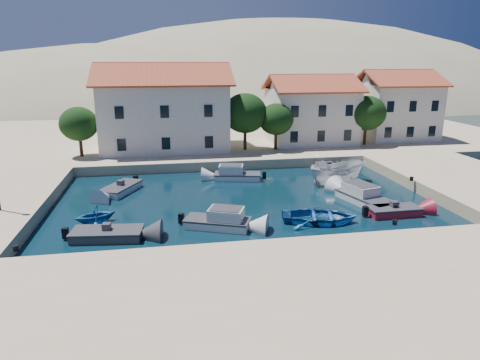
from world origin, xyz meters
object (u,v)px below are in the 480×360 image
building_left (164,106)px  boat_east (337,183)px  building_right (396,104)px  rowboat_south (319,222)px  cabin_cruiser_south (217,221)px  building_mid (311,108)px  cabin_cruiser_east (366,197)px

building_left → boat_east: bearing=-42.6°
building_right → rowboat_south: bearing=-127.6°
building_left → cabin_cruiser_south: 24.10m
building_left → building_mid: building_left is taller
building_right → building_mid: bearing=-175.2°
rowboat_south → boat_east: 10.49m
building_left → building_right: bearing=3.8°
boat_east → cabin_cruiser_east: bearing=164.9°
building_left → rowboat_south: building_left is taller
cabin_cruiser_south → cabin_cruiser_east: 12.64m
building_mid → building_left: bearing=-176.8°
cabin_cruiser_east → building_mid: bearing=-22.3°
rowboat_south → boat_east: boat_east is taller
building_mid → building_right: building_right is taller
cabin_cruiser_east → cabin_cruiser_south: bearing=88.4°
building_left → rowboat_south: bearing=-66.1°
building_mid → boat_east: bearing=-99.1°
building_right → cabin_cruiser_south: size_ratio=1.97×
building_mid → rowboat_south: building_mid is taller
cabin_cruiser_south → boat_east: bearing=57.9°
building_right → cabin_cruiser_south: (-26.78, -25.26, -5.00)m
building_mid → boat_east: building_mid is taller
rowboat_south → cabin_cruiser_east: cabin_cruiser_east is taller
building_mid → cabin_cruiser_south: size_ratio=2.19×
building_right → rowboat_south: building_right is taller
building_left → building_right: size_ratio=1.56×
rowboat_south → building_mid: bearing=-2.5°
building_right → rowboat_south: size_ratio=1.81×
boat_east → building_right: bearing=-56.1°
rowboat_south → cabin_cruiser_east: size_ratio=0.93×
cabin_cruiser_south → cabin_cruiser_east: size_ratio=0.85×
building_mid → cabin_cruiser_south: building_mid is taller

